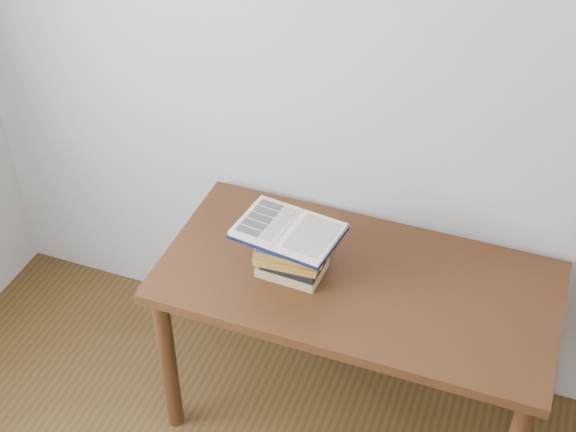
% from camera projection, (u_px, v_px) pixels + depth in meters
% --- Properties ---
extents(desk, '(1.33, 0.67, 0.71)m').
position_uv_depth(desk, '(356.00, 299.00, 2.74)').
color(desk, '#4A2212').
rests_on(desk, ground).
extents(book_stack, '(0.25, 0.19, 0.18)m').
position_uv_depth(book_stack, '(293.00, 250.00, 2.65)').
color(book_stack, '#9D7651').
rests_on(book_stack, desk).
extents(open_book, '(0.36, 0.27, 0.03)m').
position_uv_depth(open_book, '(288.00, 230.00, 2.58)').
color(open_book, black).
rests_on(open_book, book_stack).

